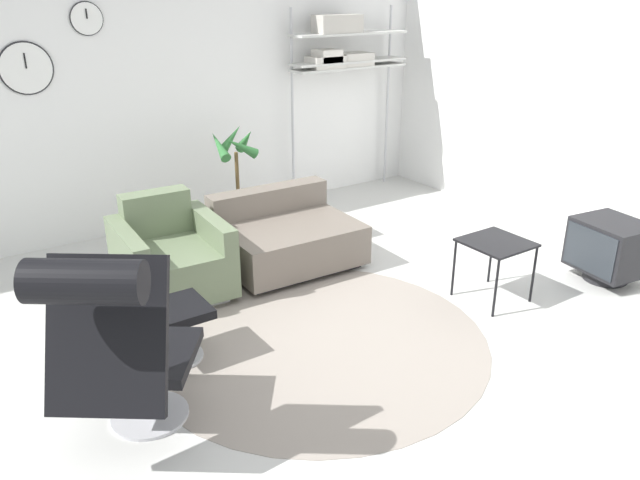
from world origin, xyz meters
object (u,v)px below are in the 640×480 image
(lounge_chair, at_px, (117,335))
(side_table, at_px, (496,247))
(crt_television, at_px, (610,249))
(shelf_unit, at_px, (342,50))
(ottoman, at_px, (172,322))
(couch_low, at_px, (286,238))
(potted_plant, at_px, (238,197))
(armchair_red, at_px, (171,260))

(lounge_chair, relative_size, side_table, 2.55)
(crt_television, distance_m, shelf_unit, 3.41)
(lounge_chair, bearing_deg, side_table, 39.00)
(ottoman, bearing_deg, couch_low, 32.69)
(ottoman, relative_size, potted_plant, 0.43)
(couch_low, distance_m, potted_plant, 0.94)
(armchair_red, height_order, side_table, armchair_red)
(ottoman, relative_size, shelf_unit, 0.22)
(ottoman, relative_size, armchair_red, 0.52)
(armchair_red, xyz_separation_m, side_table, (2.03, -1.48, 0.15))
(crt_television, bearing_deg, couch_low, 56.57)
(shelf_unit, bearing_deg, lounge_chair, -139.67)
(armchair_red, distance_m, side_table, 2.52)
(armchair_red, bearing_deg, crt_television, 152.79)
(armchair_red, distance_m, shelf_unit, 3.18)
(couch_low, bearing_deg, side_table, 125.48)
(lounge_chair, xyz_separation_m, couch_low, (1.93, 1.63, -0.49))
(crt_television, relative_size, shelf_unit, 0.29)
(side_table, height_order, shelf_unit, shelf_unit)
(lounge_chair, bearing_deg, ottoman, 90.00)
(lounge_chair, xyz_separation_m, crt_television, (3.96, -0.15, -0.44))
(armchair_red, bearing_deg, ottoman, 71.75)
(lounge_chair, relative_size, ottoman, 2.69)
(potted_plant, bearing_deg, lounge_chair, -127.20)
(crt_television, xyz_separation_m, shelf_unit, (-0.51, 3.08, 1.35))
(side_table, height_order, crt_television, crt_television)
(ottoman, xyz_separation_m, armchair_red, (0.35, 0.90, 0.02))
(crt_television, bearing_deg, lounge_chair, 95.67)
(ottoman, height_order, couch_low, couch_low)
(ottoman, bearing_deg, shelf_unit, 36.94)
(lounge_chair, distance_m, couch_low, 2.58)
(couch_low, bearing_deg, ottoman, 34.56)
(armchair_red, relative_size, shelf_unit, 0.42)
(ottoman, relative_size, crt_television, 0.76)
(crt_television, bearing_deg, shelf_unit, 17.25)
(couch_low, height_order, crt_television, couch_low)
(ottoman, height_order, shelf_unit, shelf_unit)
(crt_television, height_order, potted_plant, potted_plant)
(lounge_chair, bearing_deg, potted_plant, 88.76)
(crt_television, height_order, shelf_unit, shelf_unit)
(armchair_red, xyz_separation_m, crt_television, (3.08, -1.79, -0.01))
(couch_low, xyz_separation_m, crt_television, (2.03, -1.78, 0.05))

